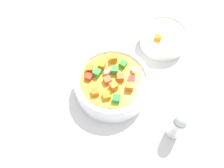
{
  "coord_description": "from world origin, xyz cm",
  "views": [
    {
      "loc": [
        19.67,
        -15.99,
        45.45
      ],
      "look_at": [
        0.0,
        0.0,
        2.91
      ],
      "focal_mm": 33.99,
      "sensor_mm": 36.0,
      "label": 1
    }
  ],
  "objects_px": {
    "spoon": "(95,46)",
    "pepper_shaker": "(177,126)",
    "side_bowl_small": "(164,37)",
    "soup_bowl_main": "(112,83)"
  },
  "relations": [
    {
      "from": "soup_bowl_main",
      "to": "side_bowl_small",
      "type": "relative_size",
      "value": 1.38
    },
    {
      "from": "side_bowl_small",
      "to": "pepper_shaker",
      "type": "bearing_deg",
      "value": -41.02
    },
    {
      "from": "side_bowl_small",
      "to": "soup_bowl_main",
      "type": "bearing_deg",
      "value": -82.42
    },
    {
      "from": "soup_bowl_main",
      "to": "spoon",
      "type": "height_order",
      "value": "soup_bowl_main"
    },
    {
      "from": "side_bowl_small",
      "to": "spoon",
      "type": "bearing_deg",
      "value": -125.44
    },
    {
      "from": "soup_bowl_main",
      "to": "pepper_shaker",
      "type": "xyz_separation_m",
      "value": [
        0.17,
        0.03,
        0.01
      ]
    },
    {
      "from": "side_bowl_small",
      "to": "pepper_shaker",
      "type": "relative_size",
      "value": 1.43
    },
    {
      "from": "spoon",
      "to": "pepper_shaker",
      "type": "relative_size",
      "value": 2.39
    },
    {
      "from": "spoon",
      "to": "pepper_shaker",
      "type": "height_order",
      "value": "pepper_shaker"
    },
    {
      "from": "spoon",
      "to": "side_bowl_small",
      "type": "bearing_deg",
      "value": 127.97
    }
  ]
}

